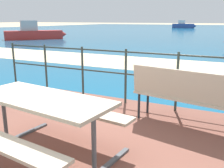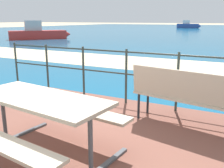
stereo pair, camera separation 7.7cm
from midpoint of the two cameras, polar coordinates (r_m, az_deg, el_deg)
ground_plane at (r=3.25m, az=-15.54°, el=-17.02°), size 240.00×240.00×0.00m
patio_paving at (r=3.24m, az=-15.57°, el=-16.56°), size 6.40×5.20×0.06m
beach_strip at (r=9.63m, az=14.55°, el=3.91°), size 54.00×3.15×0.01m
picnic_table at (r=3.02m, az=-16.04°, el=-6.12°), size 1.83×1.54×0.76m
park_bench at (r=3.87m, az=16.51°, el=-2.11°), size 1.83×0.72×0.91m
railing_fence at (r=4.89m, az=2.64°, el=3.05°), size 5.94×0.04×1.06m
boat_mid at (r=53.07m, az=15.71°, el=12.50°), size 4.56×1.09×1.52m
boat_far at (r=23.19m, az=-17.05°, el=10.76°), size 3.98×4.64×1.57m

